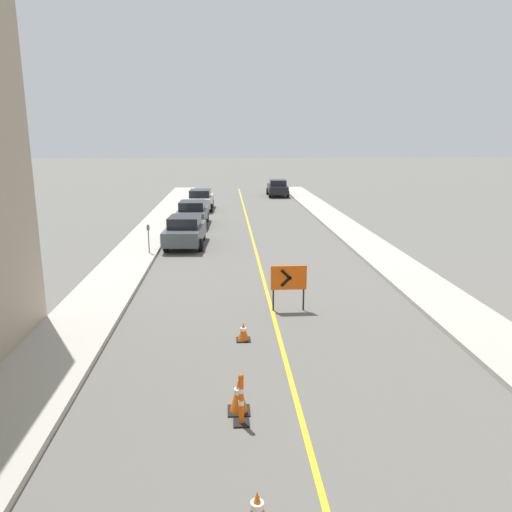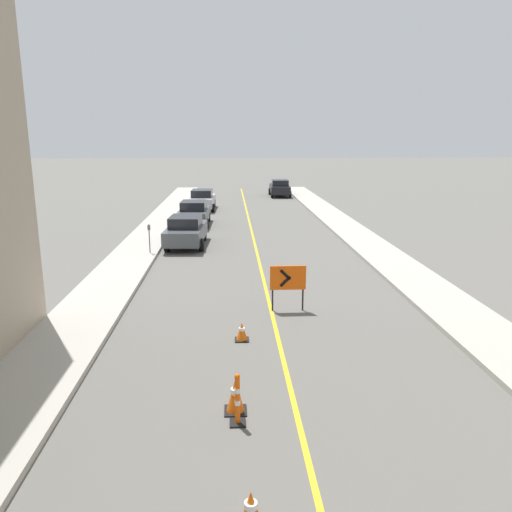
{
  "view_description": "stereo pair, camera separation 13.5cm",
  "coord_description": "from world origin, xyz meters",
  "px_view_note": "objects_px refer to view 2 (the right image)",
  "views": [
    {
      "loc": [
        -1.46,
        7.92,
        5.51
      ],
      "look_at": [
        -0.31,
        26.84,
        1.0
      ],
      "focal_mm": 35.0,
      "sensor_mm": 36.0,
      "label": 1
    },
    {
      "loc": [
        -1.32,
        7.91,
        5.51
      ],
      "look_at": [
        -0.31,
        26.84,
        1.0
      ],
      "focal_mm": 35.0,
      "sensor_mm": 36.0,
      "label": 2
    }
  ],
  "objects_px": {
    "traffic_cone_farthest": "(242,332)",
    "parked_car_opposite_side": "(280,188)",
    "arrow_barricade_primary": "(288,279)",
    "traffic_cone_fourth": "(251,510)",
    "traffic_cone_fifth": "(235,395)",
    "parking_meter_far_curb": "(149,233)",
    "parked_car_curb_far": "(202,200)",
    "parked_car_curb_near": "(186,231)",
    "parked_car_curb_mid": "(194,213)",
    "delineator_post_rear": "(238,403)"
  },
  "relations": [
    {
      "from": "arrow_barricade_primary",
      "to": "parked_car_curb_near",
      "type": "bearing_deg",
      "value": 111.4
    },
    {
      "from": "parked_car_curb_far",
      "to": "parked_car_opposite_side",
      "type": "height_order",
      "value": "same"
    },
    {
      "from": "traffic_cone_fourth",
      "to": "parking_meter_far_curb",
      "type": "relative_size",
      "value": 0.44
    },
    {
      "from": "traffic_cone_fifth",
      "to": "parked_car_curb_mid",
      "type": "height_order",
      "value": "parked_car_curb_mid"
    },
    {
      "from": "arrow_barricade_primary",
      "to": "parked_car_opposite_side",
      "type": "bearing_deg",
      "value": 84.16
    },
    {
      "from": "delineator_post_rear",
      "to": "parked_car_curb_far",
      "type": "relative_size",
      "value": 0.25
    },
    {
      "from": "parked_car_curb_mid",
      "to": "parked_car_curb_far",
      "type": "distance_m",
      "value": 7.15
    },
    {
      "from": "traffic_cone_fifth",
      "to": "parked_car_curb_far",
      "type": "relative_size",
      "value": 0.17
    },
    {
      "from": "traffic_cone_fourth",
      "to": "parked_car_curb_mid",
      "type": "distance_m",
      "value": 25.88
    },
    {
      "from": "traffic_cone_fifth",
      "to": "parked_car_curb_near",
      "type": "xyz_separation_m",
      "value": [
        -2.34,
        16.3,
        0.44
      ]
    },
    {
      "from": "traffic_cone_fifth",
      "to": "parked_car_opposite_side",
      "type": "xyz_separation_m",
      "value": [
        4.79,
        38.73,
        0.44
      ]
    },
    {
      "from": "delineator_post_rear",
      "to": "parked_car_opposite_side",
      "type": "height_order",
      "value": "parked_car_opposite_side"
    },
    {
      "from": "traffic_cone_fifth",
      "to": "arrow_barricade_primary",
      "type": "relative_size",
      "value": 0.48
    },
    {
      "from": "arrow_barricade_primary",
      "to": "parked_car_curb_mid",
      "type": "height_order",
      "value": "parked_car_curb_mid"
    },
    {
      "from": "traffic_cone_farthest",
      "to": "parked_car_curb_far",
      "type": "relative_size",
      "value": 0.12
    },
    {
      "from": "traffic_cone_fifth",
      "to": "parked_car_curb_mid",
      "type": "distance_m",
      "value": 22.69
    },
    {
      "from": "traffic_cone_fifth",
      "to": "arrow_barricade_primary",
      "type": "height_order",
      "value": "arrow_barricade_primary"
    },
    {
      "from": "parked_car_curb_mid",
      "to": "parked_car_curb_far",
      "type": "relative_size",
      "value": 1.0
    },
    {
      "from": "traffic_cone_fourth",
      "to": "parked_car_curb_mid",
      "type": "bearing_deg",
      "value": 95.6
    },
    {
      "from": "traffic_cone_fifth",
      "to": "parked_car_curb_far",
      "type": "distance_m",
      "value": 29.8
    },
    {
      "from": "traffic_cone_farthest",
      "to": "parked_car_opposite_side",
      "type": "height_order",
      "value": "parked_car_opposite_side"
    },
    {
      "from": "delineator_post_rear",
      "to": "parking_meter_far_curb",
      "type": "bearing_deg",
      "value": 105.04
    },
    {
      "from": "traffic_cone_fifth",
      "to": "parking_meter_far_curb",
      "type": "height_order",
      "value": "parking_meter_far_curb"
    },
    {
      "from": "arrow_barricade_primary",
      "to": "parking_meter_far_curb",
      "type": "height_order",
      "value": "parking_meter_far_curb"
    },
    {
      "from": "delineator_post_rear",
      "to": "parked_car_curb_far",
      "type": "height_order",
      "value": "parked_car_curb_far"
    },
    {
      "from": "delineator_post_rear",
      "to": "parked_car_curb_mid",
      "type": "xyz_separation_m",
      "value": [
        -2.39,
        23.03,
        0.34
      ]
    },
    {
      "from": "traffic_cone_fifth",
      "to": "parked_car_curb_near",
      "type": "relative_size",
      "value": 0.16
    },
    {
      "from": "traffic_cone_farthest",
      "to": "parked_car_curb_far",
      "type": "distance_m",
      "value": 26.12
    },
    {
      "from": "parked_car_curb_near",
      "to": "traffic_cone_fourth",
      "type": "bearing_deg",
      "value": -79.33
    },
    {
      "from": "parked_car_curb_near",
      "to": "parked_car_curb_mid",
      "type": "height_order",
      "value": "same"
    },
    {
      "from": "traffic_cone_fourth",
      "to": "traffic_cone_farthest",
      "type": "bearing_deg",
      "value": 89.6
    },
    {
      "from": "arrow_barricade_primary",
      "to": "parked_car_curb_far",
      "type": "relative_size",
      "value": 0.34
    },
    {
      "from": "traffic_cone_fourth",
      "to": "parked_car_opposite_side",
      "type": "xyz_separation_m",
      "value": [
        4.61,
        41.92,
        0.5
      ]
    },
    {
      "from": "traffic_cone_farthest",
      "to": "delineator_post_rear",
      "type": "xyz_separation_m",
      "value": [
        -0.19,
        -4.17,
        0.2
      ]
    },
    {
      "from": "parking_meter_far_curb",
      "to": "parked_car_curb_near",
      "type": "bearing_deg",
      "value": 54.18
    },
    {
      "from": "traffic_cone_fifth",
      "to": "parking_meter_far_curb",
      "type": "xyz_separation_m",
      "value": [
        -3.89,
        14.16,
        0.76
      ]
    },
    {
      "from": "parked_car_curb_near",
      "to": "parked_car_opposite_side",
      "type": "xyz_separation_m",
      "value": [
        7.13,
        22.43,
        0.0
      ]
    },
    {
      "from": "traffic_cone_farthest",
      "to": "parked_car_curb_near",
      "type": "bearing_deg",
      "value": 101.52
    },
    {
      "from": "traffic_cone_farthest",
      "to": "parked_car_curb_near",
      "type": "distance_m",
      "value": 12.87
    },
    {
      "from": "traffic_cone_farthest",
      "to": "arrow_barricade_primary",
      "type": "height_order",
      "value": "arrow_barricade_primary"
    },
    {
      "from": "arrow_barricade_primary",
      "to": "parked_car_curb_near",
      "type": "xyz_separation_m",
      "value": [
        -4.12,
        10.21,
        -0.26
      ]
    },
    {
      "from": "traffic_cone_fourth",
      "to": "traffic_cone_farthest",
      "type": "height_order",
      "value": "traffic_cone_fourth"
    },
    {
      "from": "traffic_cone_fifth",
      "to": "parked_car_opposite_side",
      "type": "distance_m",
      "value": 39.03
    },
    {
      "from": "parked_car_opposite_side",
      "to": "traffic_cone_fifth",
      "type": "bearing_deg",
      "value": -95.06
    },
    {
      "from": "traffic_cone_fifth",
      "to": "delineator_post_rear",
      "type": "bearing_deg",
      "value": -85.35
    },
    {
      "from": "parked_car_curb_mid",
      "to": "parking_meter_far_curb",
      "type": "height_order",
      "value": "parked_car_curb_mid"
    },
    {
      "from": "traffic_cone_fourth",
      "to": "delineator_post_rear",
      "type": "distance_m",
      "value": 2.73
    },
    {
      "from": "parked_car_curb_far",
      "to": "parking_meter_far_curb",
      "type": "height_order",
      "value": "parked_car_curb_far"
    },
    {
      "from": "arrow_barricade_primary",
      "to": "parking_meter_far_curb",
      "type": "distance_m",
      "value": 9.86
    },
    {
      "from": "arrow_barricade_primary",
      "to": "parked_car_opposite_side",
      "type": "xyz_separation_m",
      "value": [
        3.01,
        32.64,
        -0.26
      ]
    }
  ]
}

